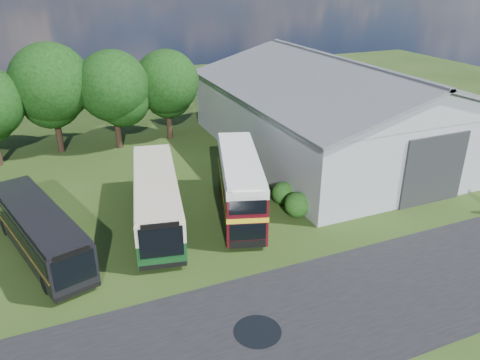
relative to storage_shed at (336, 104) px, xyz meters
name	(u,v)px	position (x,y,z in m)	size (l,w,h in m)	color
ground	(259,286)	(-15.00, -15.98, -4.17)	(120.00, 120.00, 0.00)	#203510
asphalt_road	(341,306)	(-12.00, -18.98, -4.17)	(60.00, 8.00, 0.02)	black
puddle	(257,332)	(-16.50, -18.98, -4.17)	(2.20, 2.20, 0.01)	black
storage_shed	(336,104)	(0.00, 0.00, 0.00)	(18.80, 24.80, 8.15)	gray
tree_mid	(50,83)	(-23.00, 8.82, 2.02)	(6.80, 6.80, 9.60)	black
tree_right_a	(113,86)	(-18.00, 7.82, 1.52)	(6.26, 6.26, 8.83)	black
tree_right_b	(167,82)	(-13.00, 8.62, 1.27)	(5.98, 5.98, 8.45)	black
shrub_front	(297,215)	(-9.40, -9.98, -4.17)	(1.70, 1.70, 1.70)	#194714
shrub_mid	(283,202)	(-9.40, -7.98, -4.17)	(1.60, 1.60, 1.60)	#194714
bus_green_single	(156,198)	(-18.14, -7.25, -2.45)	(4.91, 11.97, 3.22)	black
bus_maroon_double	(240,185)	(-12.78, -8.25, -2.10)	(5.26, 9.90, 4.13)	black
bus_dark_single	(40,231)	(-25.13, -8.40, -2.62)	(5.26, 10.78, 2.90)	black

